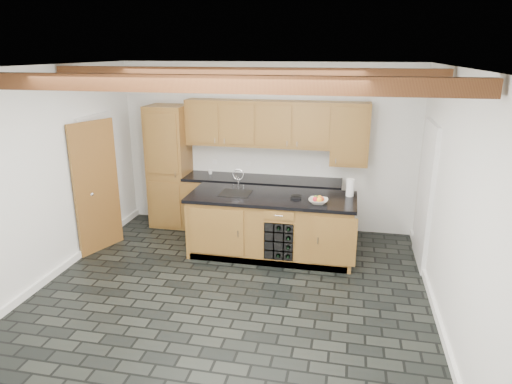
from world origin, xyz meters
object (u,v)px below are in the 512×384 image
(kitchen_scale, at_px, (296,197))
(fruit_bowl, at_px, (318,201))
(island, at_px, (272,225))
(paper_towel, at_px, (350,188))

(kitchen_scale, distance_m, fruit_bowl, 0.38)
(island, height_order, paper_towel, paper_towel)
(island, height_order, fruit_bowl, fruit_bowl)
(kitchen_scale, distance_m, paper_towel, 0.81)
(fruit_bowl, distance_m, paper_towel, 0.62)
(fruit_bowl, relative_size, paper_towel, 1.05)
(island, xyz_separation_m, paper_towel, (1.11, 0.23, 0.59))
(island, height_order, kitchen_scale, kitchen_scale)
(island, xyz_separation_m, kitchen_scale, (0.35, -0.03, 0.49))
(fruit_bowl, bearing_deg, kitchen_scale, 151.79)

